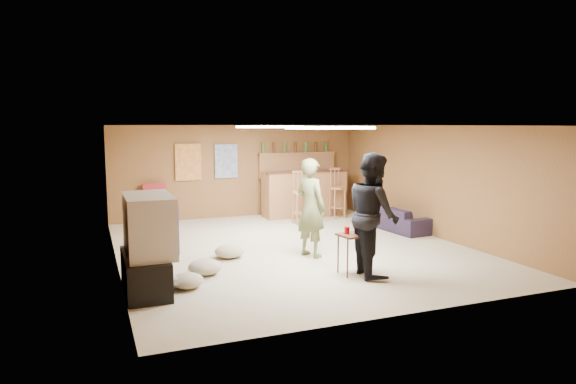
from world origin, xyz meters
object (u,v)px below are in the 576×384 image
object	(u,v)px
tv_body	(149,225)
bar_counter	(304,194)
person_olive	(311,208)
person_black	(373,214)
tray_table	(355,254)
sofa	(397,218)

from	to	relation	value
tv_body	bar_counter	distance (m)	6.09
tv_body	person_olive	size ratio (longest dim) A/B	0.66
person_black	tray_table	size ratio (longest dim) A/B	2.98
person_olive	tv_body	bearing A→B (deg)	85.52
person_black	tray_table	xyz separation A→B (m)	(-0.23, 0.12, -0.60)
person_black	tv_body	bearing A→B (deg)	91.82
person_black	sofa	bearing A→B (deg)	-29.46
person_olive	tray_table	xyz separation A→B (m)	(0.19, -1.19, -0.53)
person_olive	tray_table	distance (m)	1.32
bar_counter	person_black	distance (m)	5.00
tray_table	sofa	bearing A→B (deg)	46.68
tray_table	bar_counter	bearing A→B (deg)	75.61
person_black	tray_table	distance (m)	0.66
person_olive	sofa	bearing A→B (deg)	-84.30
tv_body	tray_table	world-z (taller)	tv_body
tv_body	bar_counter	size ratio (longest dim) A/B	0.55
tv_body	person_black	world-z (taller)	person_black
person_olive	person_black	bearing A→B (deg)	175.63
person_black	bar_counter	bearing A→B (deg)	-1.75
tv_body	bar_counter	world-z (taller)	tv_body
bar_counter	tray_table	distance (m)	4.93
tv_body	person_olive	world-z (taller)	person_olive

